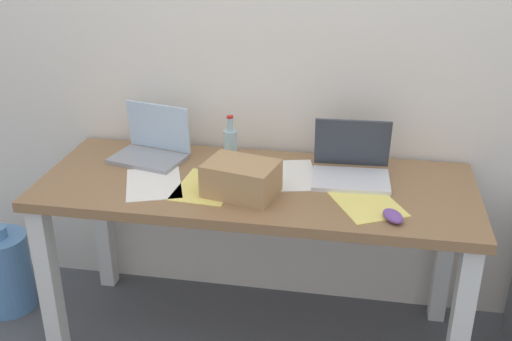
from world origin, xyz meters
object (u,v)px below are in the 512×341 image
object	(u,v)px
beer_bottle	(231,146)
desk	(256,206)
laptop_left	(152,147)
laptop_right	(351,167)
water_cooler_jug	(5,271)
computer_mouse	(393,216)
cardboard_box	(241,179)

from	to	relation	value
beer_bottle	desk	bearing A→B (deg)	-48.31
laptop_left	beer_bottle	bearing A→B (deg)	-1.48
laptop_right	water_cooler_jug	world-z (taller)	laptop_right
computer_mouse	laptop_left	bearing A→B (deg)	131.79
beer_bottle	computer_mouse	distance (m)	0.76
desk	water_cooler_jug	size ratio (longest dim) A/B	4.03
computer_mouse	cardboard_box	size ratio (longest dim) A/B	0.38
water_cooler_jug	laptop_left	bearing A→B (deg)	12.09
cardboard_box	laptop_left	bearing A→B (deg)	148.40
laptop_left	beer_bottle	size ratio (longest dim) A/B	1.57
laptop_left	cardboard_box	size ratio (longest dim) A/B	1.29
beer_bottle	water_cooler_jug	bearing A→B (deg)	-172.31
desk	laptop_right	distance (m)	0.41
beer_bottle	water_cooler_jug	world-z (taller)	beer_bottle
beer_bottle	computer_mouse	size ratio (longest dim) A/B	2.15
desk	water_cooler_jug	distance (m)	1.27
water_cooler_jug	laptop_right	bearing A→B (deg)	3.53
cardboard_box	water_cooler_jug	size ratio (longest dim) A/B	0.62
laptop_left	computer_mouse	bearing A→B (deg)	-20.80
laptop_left	laptop_right	size ratio (longest dim) A/B	1.08
desk	laptop_left	distance (m)	0.53
water_cooler_jug	beer_bottle	bearing A→B (deg)	7.69
water_cooler_jug	computer_mouse	bearing A→B (deg)	-7.69
laptop_right	cardboard_box	xyz separation A→B (m)	(-0.40, -0.22, 0.01)
laptop_left	laptop_right	bearing A→B (deg)	-3.73
desk	beer_bottle	xyz separation A→B (m)	(-0.13, 0.15, 0.19)
cardboard_box	desk	bearing A→B (deg)	72.37
beer_bottle	cardboard_box	distance (m)	0.28
cardboard_box	water_cooler_jug	distance (m)	1.32
computer_mouse	cardboard_box	distance (m)	0.57
laptop_right	computer_mouse	size ratio (longest dim) A/B	3.12
beer_bottle	cardboard_box	world-z (taller)	beer_bottle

